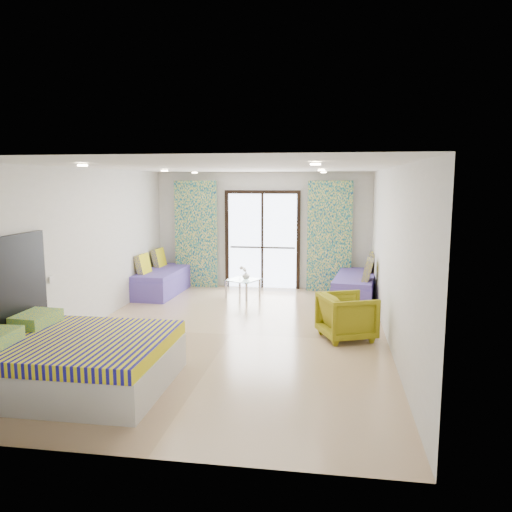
# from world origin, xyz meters

# --- Properties ---
(floor) EXTENTS (5.00, 7.50, 0.01)m
(floor) POSITION_xyz_m (0.00, 0.00, 0.00)
(floor) COLOR tan
(floor) RESTS_ON ground
(ceiling) EXTENTS (5.00, 7.50, 0.01)m
(ceiling) POSITION_xyz_m (0.00, 0.00, 2.70)
(ceiling) COLOR silver
(ceiling) RESTS_ON ground
(wall_back) EXTENTS (5.00, 0.01, 2.70)m
(wall_back) POSITION_xyz_m (0.00, 3.75, 1.35)
(wall_back) COLOR silver
(wall_back) RESTS_ON ground
(wall_front) EXTENTS (5.00, 0.01, 2.70)m
(wall_front) POSITION_xyz_m (0.00, -3.75, 1.35)
(wall_front) COLOR silver
(wall_front) RESTS_ON ground
(wall_left) EXTENTS (0.01, 7.50, 2.70)m
(wall_left) POSITION_xyz_m (-2.50, 0.00, 1.35)
(wall_left) COLOR silver
(wall_left) RESTS_ON ground
(wall_right) EXTENTS (0.01, 7.50, 2.70)m
(wall_right) POSITION_xyz_m (2.50, 0.00, 1.35)
(wall_right) COLOR silver
(wall_right) RESTS_ON ground
(balcony_door) EXTENTS (1.76, 0.08, 2.28)m
(balcony_door) POSITION_xyz_m (0.00, 3.72, 1.26)
(balcony_door) COLOR black
(balcony_door) RESTS_ON floor
(balcony_rail) EXTENTS (1.52, 0.03, 0.04)m
(balcony_rail) POSITION_xyz_m (0.00, 3.73, 0.95)
(balcony_rail) COLOR #595451
(balcony_rail) RESTS_ON balcony_door
(curtain_left) EXTENTS (1.00, 0.10, 2.50)m
(curtain_left) POSITION_xyz_m (-1.55, 3.57, 1.25)
(curtain_left) COLOR beige
(curtain_left) RESTS_ON floor
(curtain_right) EXTENTS (1.00, 0.10, 2.50)m
(curtain_right) POSITION_xyz_m (1.55, 3.57, 1.25)
(curtain_right) COLOR beige
(curtain_right) RESTS_ON floor
(downlight_a) EXTENTS (0.12, 0.12, 0.02)m
(downlight_a) POSITION_xyz_m (-1.40, -2.00, 2.67)
(downlight_a) COLOR #FFE0B2
(downlight_a) RESTS_ON ceiling
(downlight_b) EXTENTS (0.12, 0.12, 0.02)m
(downlight_b) POSITION_xyz_m (1.40, -2.00, 2.67)
(downlight_b) COLOR #FFE0B2
(downlight_b) RESTS_ON ceiling
(downlight_c) EXTENTS (0.12, 0.12, 0.02)m
(downlight_c) POSITION_xyz_m (-1.40, 1.00, 2.67)
(downlight_c) COLOR #FFE0B2
(downlight_c) RESTS_ON ceiling
(downlight_d) EXTENTS (0.12, 0.12, 0.02)m
(downlight_d) POSITION_xyz_m (1.40, 1.00, 2.67)
(downlight_d) COLOR #FFE0B2
(downlight_d) RESTS_ON ceiling
(downlight_e) EXTENTS (0.12, 0.12, 0.02)m
(downlight_e) POSITION_xyz_m (-1.40, 3.00, 2.67)
(downlight_e) COLOR #FFE0B2
(downlight_e) RESTS_ON ceiling
(downlight_f) EXTENTS (0.12, 0.12, 0.02)m
(downlight_f) POSITION_xyz_m (1.40, 3.00, 2.67)
(downlight_f) COLOR #FFE0B2
(downlight_f) RESTS_ON ceiling
(switch_plate) EXTENTS (0.02, 0.10, 0.10)m
(switch_plate) POSITION_xyz_m (-2.47, -1.07, 1.05)
(switch_plate) COLOR silver
(switch_plate) RESTS_ON wall_left
(bed) EXTENTS (2.24, 1.83, 0.77)m
(bed) POSITION_xyz_m (-1.48, -2.32, 0.32)
(bed) COLOR silver
(bed) RESTS_ON floor
(daybed_left) EXTENTS (0.82, 1.96, 0.95)m
(daybed_left) POSITION_xyz_m (-2.12, 2.75, 0.30)
(daybed_left) COLOR #5746A8
(daybed_left) RESTS_ON floor
(daybed_right) EXTENTS (1.02, 2.08, 0.99)m
(daybed_right) POSITION_xyz_m (2.12, 2.63, 0.31)
(daybed_right) COLOR #5746A8
(daybed_right) RESTS_ON floor
(coffee_table) EXTENTS (0.79, 0.79, 0.69)m
(coffee_table) POSITION_xyz_m (-0.27, 2.63, 0.35)
(coffee_table) COLOR silver
(coffee_table) RESTS_ON floor
(vase) EXTENTS (0.16, 0.17, 0.16)m
(vase) POSITION_xyz_m (-0.21, 2.68, 0.48)
(vase) COLOR white
(vase) RESTS_ON coffee_table
(armchair) EXTENTS (0.97, 0.99, 0.80)m
(armchair) POSITION_xyz_m (1.87, 0.06, 0.40)
(armchair) COLOR olive
(armchair) RESTS_ON floor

